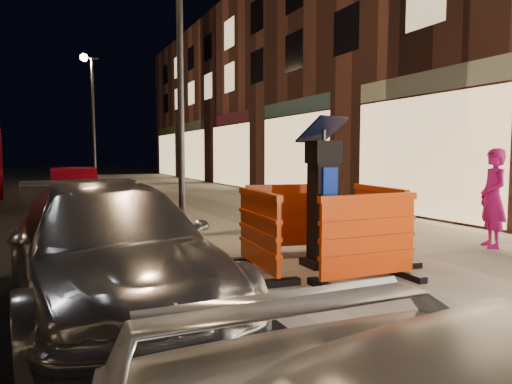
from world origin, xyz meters
name	(u,v)px	position (x,y,z in m)	size (l,w,h in m)	color
ground_plane	(231,290)	(0.00, 0.00, 0.00)	(120.00, 120.00, 0.00)	black
sidewalk	(418,260)	(3.00, 0.00, 0.07)	(6.00, 60.00, 0.15)	gray
kerb	(231,284)	(0.00, 0.00, 0.07)	(0.30, 60.00, 0.15)	slate
parking_kiosk	(323,197)	(1.35, 0.06, 1.09)	(0.59, 0.59, 1.88)	black
barrier_front	(368,239)	(1.35, -0.89, 0.67)	(1.34, 0.55, 1.05)	#E13C08
barrier_back	(288,218)	(1.35, 1.01, 0.67)	(1.34, 0.55, 1.05)	#E13C08
barrier_kerbside	(259,233)	(0.40, 0.06, 0.67)	(1.34, 0.55, 1.05)	#E13C08
barrier_bldgside	(379,223)	(2.30, 0.06, 0.67)	(1.34, 0.55, 1.05)	#E13C08
car_silver	(111,311)	(-1.43, -0.12, 0.00)	(1.87, 4.59, 1.33)	#BCBCC2
car_red	(75,208)	(-1.17, 9.86, 0.00)	(1.31, 3.75, 1.23)	maroon
man	(493,198)	(4.51, -0.06, 0.95)	(0.58, 0.38, 1.60)	#AC126C
street_lamp_mid	(180,70)	(0.25, 3.00, 3.15)	(0.12, 0.12, 6.00)	#3F3F44
street_lamp_far	(94,123)	(0.25, 18.00, 3.15)	(0.12, 0.12, 6.00)	#3F3F44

